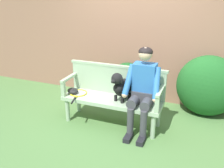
{
  "coord_description": "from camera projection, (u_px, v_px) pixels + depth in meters",
  "views": [
    {
      "loc": [
        1.31,
        -3.32,
        2.11
      ],
      "look_at": [
        0.0,
        0.0,
        0.7
      ],
      "focal_mm": 39.1,
      "sensor_mm": 36.0,
      "label": 1
    }
  ],
  "objects": [
    {
      "name": "dog_on_bench",
      "position": [
        121.0,
        86.0,
        3.77
      ],
      "size": [
        0.32,
        0.48,
        0.49
      ],
      "color": "black",
      "rests_on": "garden_bench"
    },
    {
      "name": "baseball_glove",
      "position": [
        73.0,
        91.0,
        4.1
      ],
      "size": [
        0.28,
        0.26,
        0.09
      ],
      "primitive_type": "ellipsoid",
      "rotation": [
        0.0,
        0.0,
        -0.57
      ],
      "color": "black",
      "rests_on": "garden_bench"
    },
    {
      "name": "garden_bench",
      "position": [
        112.0,
        102.0,
        3.95
      ],
      "size": [
        1.62,
        0.5,
        0.45
      ],
      "color": "#9EB793",
      "rests_on": "ground"
    },
    {
      "name": "hedge_bush_far_left",
      "position": [
        208.0,
        86.0,
        4.19
      ],
      "size": [
        1.06,
        0.71,
        1.08
      ],
      "primitive_type": "ellipsoid",
      "color": "#1E5B23",
      "rests_on": "ground"
    },
    {
      "name": "bench_armrest_right_end",
      "position": [
        159.0,
        96.0,
        3.51
      ],
      "size": [
        0.06,
        0.5,
        0.28
      ],
      "color": "#9EB793",
      "rests_on": "garden_bench"
    },
    {
      "name": "bench_backrest",
      "position": [
        117.0,
        79.0,
        4.03
      ],
      "size": [
        1.66,
        0.06,
        0.5
      ],
      "color": "#9EB793",
      "rests_on": "garden_bench"
    },
    {
      "name": "hedge_bush_far_right",
      "position": [
        128.0,
        82.0,
        4.8
      ],
      "size": [
        0.76,
        0.52,
        0.78
      ],
      "primitive_type": "ellipsoid",
      "color": "#194C1E",
      "rests_on": "ground"
    },
    {
      "name": "person_seated",
      "position": [
        143.0,
        87.0,
        3.65
      ],
      "size": [
        0.56,
        0.65,
        1.32
      ],
      "color": "black",
      "rests_on": "ground"
    },
    {
      "name": "tennis_racket",
      "position": [
        78.0,
        94.0,
        4.08
      ],
      "size": [
        0.35,
        0.58,
        0.03
      ],
      "color": "yellow",
      "rests_on": "garden_bench"
    },
    {
      "name": "ground_plane",
      "position": [
        112.0,
        123.0,
        4.09
      ],
      "size": [
        40.0,
        40.0,
        0.0
      ],
      "primitive_type": "plane",
      "color": "#4C753D"
    },
    {
      "name": "bench_armrest_left_end",
      "position": [
        67.0,
        82.0,
        4.04
      ],
      "size": [
        0.06,
        0.5,
        0.28
      ],
      "color": "#9EB793",
      "rests_on": "garden_bench"
    },
    {
      "name": "brick_garden_fence",
      "position": [
        136.0,
        34.0,
        4.75
      ],
      "size": [
        8.0,
        0.3,
        2.55
      ],
      "primitive_type": "cube",
      "color": "#936651",
      "rests_on": "ground"
    }
  ]
}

